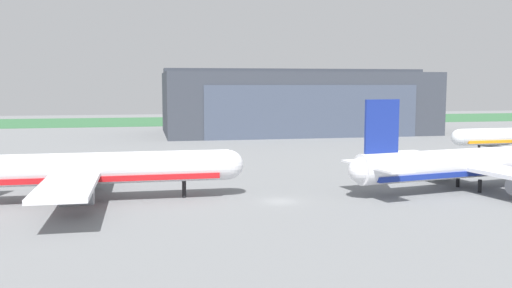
{
  "coord_description": "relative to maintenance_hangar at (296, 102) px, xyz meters",
  "views": [
    {
      "loc": [
        -17.61,
        -71.14,
        15.64
      ],
      "look_at": [
        0.55,
        18.91,
        5.7
      ],
      "focal_mm": 39.22,
      "sensor_mm": 36.0,
      "label": 1
    }
  ],
  "objects": [
    {
      "name": "grass_field_strip",
      "position": [
        -30.07,
        63.29,
        -9.64
      ],
      "size": [
        440.0,
        56.0,
        0.08
      ],
      "primitive_type": "cube",
      "color": "#366B40",
      "rests_on": "ground_plane"
    },
    {
      "name": "maintenance_hangar",
      "position": [
        0.0,
        0.0,
        0.0
      ],
      "size": [
        82.72,
        39.23,
        20.28
      ],
      "color": "#383D47",
      "rests_on": "ground_plane"
    },
    {
      "name": "airliner_near_right",
      "position": [
        -55.6,
        -96.19,
        -5.43
      ],
      "size": [
        42.66,
        37.59,
        13.74
      ],
      "color": "silver",
      "rests_on": "ground_plane"
    },
    {
      "name": "ground_plane",
      "position": [
        -30.07,
        -101.36,
        -9.68
      ],
      "size": [
        440.0,
        440.0,
        0.0
      ],
      "primitive_type": "plane",
      "color": "slate"
    },
    {
      "name": "airliner_near_left",
      "position": [
        1.04,
        -98.39,
        -5.86
      ],
      "size": [
        43.73,
        37.31,
        13.52
      ],
      "color": "white",
      "rests_on": "ground_plane"
    }
  ]
}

